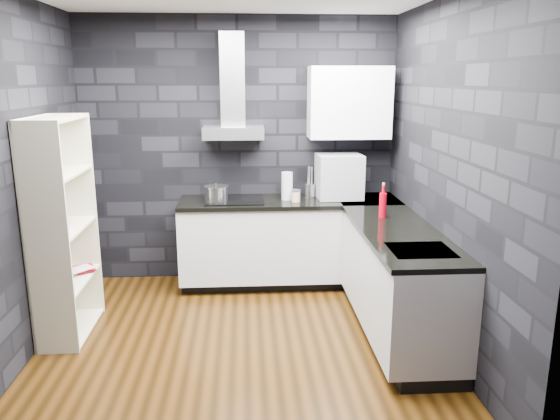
{
  "coord_description": "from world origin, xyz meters",
  "views": [
    {
      "loc": [
        0.06,
        -4.03,
        2.09
      ],
      "look_at": [
        0.35,
        0.45,
        1.0
      ],
      "focal_mm": 35.0,
      "sensor_mm": 36.0,
      "label": 1
    }
  ],
  "objects": [
    {
      "name": "cooktop",
      "position": [
        -0.05,
        1.3,
        0.91
      ],
      "size": [
        0.58,
        0.5,
        0.01
      ],
      "primitive_type": "cube",
      "color": "black",
      "rests_on": "counter_back_top"
    },
    {
      "name": "appliance_garage",
      "position": [
        1.0,
        1.32,
        1.12
      ],
      "size": [
        0.46,
        0.37,
        0.44
      ],
      "primitive_type": "cube",
      "rotation": [
        0.0,
        0.0,
        0.06
      ],
      "color": "#A1A3A8",
      "rests_on": "counter_back_top"
    },
    {
      "name": "counter_right_cab",
      "position": [
        1.3,
        0.1,
        0.48
      ],
      "size": [
        0.6,
        1.8,
        0.76
      ],
      "primitive_type": "cube",
      "color": "silver",
      "rests_on": "ground"
    },
    {
      "name": "hood_chimney",
      "position": [
        -0.05,
        1.5,
        2.07
      ],
      "size": [
        0.24,
        0.2,
        0.9
      ],
      "primitive_type": "cube",
      "color": "silver",
      "rests_on": "hood_body"
    },
    {
      "name": "book_red",
      "position": [
        -1.42,
        0.52,
        0.57
      ],
      "size": [
        0.15,
        0.09,
        0.22
      ],
      "primitive_type": "imported",
      "rotation": [
        0.0,
        0.0,
        0.48
      ],
      "color": "maroon",
      "rests_on": "bookshelf"
    },
    {
      "name": "hood_body",
      "position": [
        -0.05,
        1.43,
        1.56
      ],
      "size": [
        0.6,
        0.34,
        0.12
      ],
      "primitive_type": "cube",
      "color": "silver",
      "rests_on": "wall_back"
    },
    {
      "name": "glass_vase",
      "position": [
        0.48,
        1.31,
        1.04
      ],
      "size": [
        0.12,
        0.12,
        0.28
      ],
      "primitive_type": "cylinder",
      "rotation": [
        0.0,
        0.0,
        -0.11
      ],
      "color": "silver",
      "rests_on": "counter_back_top"
    },
    {
      "name": "sink_rim",
      "position": [
        1.3,
        -0.4,
        0.89
      ],
      "size": [
        0.44,
        0.4,
        0.01
      ],
      "primitive_type": "cube",
      "color": "silver",
      "rests_on": "counter_right_top"
    },
    {
      "name": "pot",
      "position": [
        -0.23,
        1.23,
        0.98
      ],
      "size": [
        0.23,
        0.23,
        0.13
      ],
      "primitive_type": "cylinder",
      "rotation": [
        0.0,
        0.0,
        0.02
      ],
      "color": "#B4B3B8",
      "rests_on": "cooktop"
    },
    {
      "name": "counter_back_cab",
      "position": [
        0.5,
        1.3,
        0.48
      ],
      "size": [
        2.2,
        0.6,
        0.76
      ],
      "primitive_type": "cube",
      "color": "silver",
      "rests_on": "ground"
    },
    {
      "name": "counter_corner_top",
      "position": [
        1.3,
        1.3,
        0.88
      ],
      "size": [
        0.62,
        0.62,
        0.04
      ],
      "primitive_type": "cube",
      "color": "black",
      "rests_on": "counter_right_cab"
    },
    {
      "name": "toekick_right",
      "position": [
        1.34,
        0.1,
        0.05
      ],
      "size": [
        0.5,
        1.78,
        0.1
      ],
      "primitive_type": "cube",
      "color": "black",
      "rests_on": "ground"
    },
    {
      "name": "storage_jar",
      "position": [
        0.55,
        1.2,
        0.95
      ],
      "size": [
        0.11,
        0.11,
        0.1
      ],
      "primitive_type": "cylinder",
      "rotation": [
        0.0,
        0.0,
        -0.35
      ],
      "color": "beige",
      "rests_on": "counter_back_top"
    },
    {
      "name": "book_second",
      "position": [
        -1.41,
        0.52,
        0.59
      ],
      "size": [
        0.12,
        0.11,
        0.2
      ],
      "primitive_type": "imported",
      "rotation": [
        0.0,
        0.0,
        -0.76
      ],
      "color": "#B2B2B2",
      "rests_on": "bookshelf"
    },
    {
      "name": "counter_back_top",
      "position": [
        0.5,
        1.29,
        0.88
      ],
      "size": [
        2.2,
        0.62,
        0.04
      ],
      "primitive_type": "cube",
      "color": "black",
      "rests_on": "counter_back_cab"
    },
    {
      "name": "utensil_crock",
      "position": [
        0.71,
        1.39,
        0.97
      ],
      "size": [
        0.13,
        0.13,
        0.14
      ],
      "primitive_type": "cylinder",
      "rotation": [
        0.0,
        0.0,
        0.28
      ],
      "color": "#B4B3B8",
      "rests_on": "counter_back_top"
    },
    {
      "name": "wall_right",
      "position": [
        1.62,
        0.0,
        1.35
      ],
      "size": [
        0.05,
        3.2,
        2.7
      ],
      "primitive_type": "cube",
      "color": "black",
      "rests_on": "ground"
    },
    {
      "name": "wall_left",
      "position": [
        -1.62,
        0.0,
        1.35
      ],
      "size": [
        0.05,
        3.2,
        2.7
      ],
      "primitive_type": "cube",
      "color": "black",
      "rests_on": "ground"
    },
    {
      "name": "wall_back",
      "position": [
        0.0,
        1.62,
        1.35
      ],
      "size": [
        3.2,
        0.05,
        2.7
      ],
      "primitive_type": "cube",
      "color": "black",
      "rests_on": "ground"
    },
    {
      "name": "bookshelf",
      "position": [
        -1.42,
        0.33,
        0.9
      ],
      "size": [
        0.47,
        0.84,
        1.8
      ],
      "primitive_type": "cube",
      "rotation": [
        0.0,
        0.0,
        0.16
      ],
      "color": "beige",
      "rests_on": "ground"
    },
    {
      "name": "upper_cabinet",
      "position": [
        1.1,
        1.43,
        1.85
      ],
      "size": [
        0.8,
        0.35,
        0.7
      ],
      "primitive_type": "cube",
      "color": "white",
      "rests_on": "wall_back"
    },
    {
      "name": "toekick_back",
      "position": [
        0.5,
        1.34,
        0.05
      ],
      "size": [
        2.18,
        0.5,
        0.1
      ],
      "primitive_type": "cube",
      "color": "black",
      "rests_on": "ground"
    },
    {
      "name": "red_bottle",
      "position": [
        1.25,
        0.53,
        1.01
      ],
      "size": [
        0.07,
        0.07,
        0.22
      ],
      "primitive_type": "cylinder",
      "rotation": [
        0.0,
        0.0,
        0.13
      ],
      "color": "#AB0011",
      "rests_on": "counter_right_top"
    },
    {
      "name": "counter_right_top",
      "position": [
        1.29,
        0.1,
        0.88
      ],
      "size": [
        0.62,
        1.8,
        0.04
      ],
      "primitive_type": "cube",
      "color": "black",
      "rests_on": "counter_right_cab"
    },
    {
      "name": "wall_front",
      "position": [
        0.0,
        -1.62,
        1.35
      ],
      "size": [
        3.2,
        0.05,
        2.7
      ],
      "primitive_type": "cube",
      "color": "black",
      "rests_on": "ground"
    },
    {
      "name": "ground",
      "position": [
        0.0,
        0.0,
        0.0
      ],
      "size": [
        3.2,
        3.2,
        0.0
      ],
      "primitive_type": "plane",
      "color": "#3A2109"
    },
    {
      "name": "fruit_bowl",
      "position": [
        -1.42,
        0.23,
        0.94
      ],
      "size": [
        0.25,
        0.25,
        0.05
      ],
      "primitive_type": "imported",
      "rotation": [
        0.0,
        0.0,
        0.29
      ],
      "color": "white",
      "rests_on": "bookshelf"
    }
  ]
}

